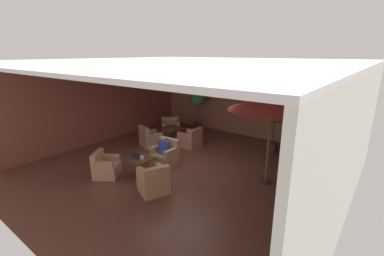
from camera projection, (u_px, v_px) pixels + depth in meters
name	position (u px, v px, depth m)	size (l,w,h in m)	color
ground_plane	(183.00, 170.00, 8.74)	(9.43, 9.39, 0.02)	brown
wall_back_brick	(249.00, 99.00, 11.81)	(9.43, 0.08, 3.43)	#9C614A
wall_left_accent	(96.00, 102.00, 11.00)	(0.08, 9.39, 3.43)	brown
wall_right_plain	(355.00, 152.00, 5.53)	(0.08, 9.39, 3.43)	silver
ceiling_slab	(182.00, 62.00, 7.78)	(9.43, 9.39, 0.06)	silver
cafe_table_front_left	(141.00, 162.00, 8.09)	(0.71, 0.71, 0.61)	black
armchair_front_left_north	(165.00, 156.00, 8.99)	(0.80, 0.73, 0.91)	tan
armchair_front_left_east	(106.00, 167.00, 8.19)	(1.00, 1.01, 0.80)	tan
armchair_front_left_south	(153.00, 182.00, 7.20)	(0.99, 0.96, 0.85)	tan
cafe_table_front_right	(172.00, 130.00, 11.31)	(0.86, 0.86, 0.61)	black
armchair_front_right_north	(190.00, 140.00, 10.76)	(0.81, 0.76, 0.80)	tan
armchair_front_right_east	(171.00, 128.00, 12.32)	(1.08, 1.08, 0.81)	tan
armchair_front_right_south	(150.00, 139.00, 10.83)	(0.94, 0.99, 0.87)	tan
patio_umbrella_tall_red	(272.00, 104.00, 7.21)	(2.40, 2.40, 2.56)	#2D2D2D
potted_tree_left_corner	(292.00, 125.00, 8.74)	(0.71, 0.71, 2.00)	#AB624E
potted_tree_mid_left	(197.00, 101.00, 12.70)	(0.76, 0.76, 2.01)	#322F2E
potted_tree_mid_right	(274.00, 117.00, 9.89)	(0.76, 0.76, 1.92)	#3B3330
patron_blue_shirt	(164.00, 146.00, 8.86)	(0.35, 0.23, 0.62)	#3345A4
iced_drink_cup	(142.00, 158.00, 7.98)	(0.08, 0.08, 0.11)	white
open_laptop	(137.00, 156.00, 8.07)	(0.34, 0.27, 0.20)	#9EA0A5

